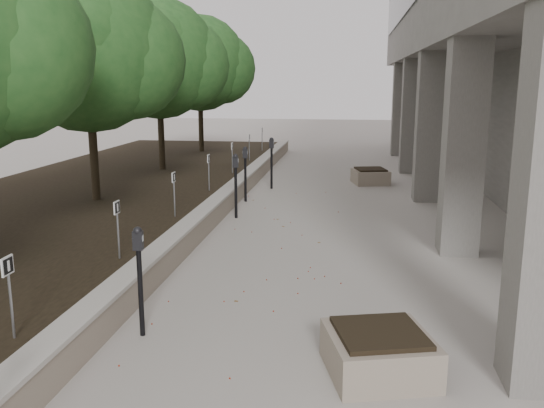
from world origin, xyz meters
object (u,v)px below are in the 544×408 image
Objects in this scene: parking_meter_3 at (236,186)px; parking_meter_4 at (245,174)px; planter_front at (379,352)px; planter_back at (370,176)px; crabapple_tree_5 at (200,84)px; crabapple_tree_3 at (89,86)px; parking_meter_2 at (140,282)px; crabapple_tree_4 at (159,84)px; parking_meter_5 at (272,163)px.

parking_meter_3 is 1.03× the size of parking_meter_4.
planter_front is 1.05× the size of planter_back.
planter_front is at bearing -69.01° from crabapple_tree_5.
crabapple_tree_3 reaches higher than parking_meter_4.
parking_meter_3 is at bearing -70.71° from crabapple_tree_5.
crabapple_tree_3 reaches higher than parking_meter_2.
planter_back is at bearing 3.81° from crabapple_tree_4.
parking_meter_5 reaches higher than planter_front.
crabapple_tree_4 is 1.00× the size of crabapple_tree_5.
crabapple_tree_4 reaches higher than planter_front.
planter_back is at bearing 69.91° from parking_meter_2.
crabapple_tree_5 is 18.43m from planter_front.
parking_meter_3 is at bearing 113.24° from planter_front.
parking_meter_4 is 1.42× the size of planter_back.
parking_meter_3 is at bearing -89.77° from parking_meter_4.
parking_meter_3 is (-0.10, 6.60, 0.05)m from parking_meter_2.
crabapple_tree_4 is 3.46× the size of parking_meter_5.
crabapple_tree_5 is 3.46× the size of parking_meter_5.
parking_meter_3 is 0.99× the size of parking_meter_5.
parking_meter_3 is 6.24m from planter_back.
crabapple_tree_3 is 9.15m from planter_back.
planter_back is (3.45, 3.32, -0.51)m from parking_meter_4.
planter_back is (6.76, 0.45, -2.87)m from crabapple_tree_4.
crabapple_tree_3 is 1.00× the size of crabapple_tree_4.
planter_front is (6.52, -12.00, -2.86)m from crabapple_tree_4.
crabapple_tree_3 is at bearing -150.77° from parking_meter_4.
planter_back is (3.23, 11.86, -0.48)m from parking_meter_2.
parking_meter_5 reaches higher than parking_meter_3.
parking_meter_2 is 10.54m from parking_meter_5.
planter_front is (3.22, -9.13, -0.49)m from parking_meter_4.
crabapple_tree_4 reaches higher than parking_meter_5.
planter_front is 12.45m from planter_back.
parking_meter_3 is at bearing -122.30° from planter_back.
planter_back is at bearing -33.95° from crabapple_tree_5.
crabapple_tree_5 is at bearing 97.28° from parking_meter_2.
parking_meter_4 is (3.31, -2.87, -2.37)m from crabapple_tree_4.
crabapple_tree_4 is 3.61× the size of parking_meter_4.
parking_meter_2 is 0.93× the size of parking_meter_5.
parking_meter_3 reaches higher than planter_front.
planter_front is at bearing -91.09° from planter_back.
parking_meter_5 is at bearing 82.77° from parking_meter_3.
parking_meter_4 is (3.31, 2.13, -2.37)m from crabapple_tree_3.
parking_meter_2 is at bearing -77.85° from crabapple_tree_5.
crabapple_tree_5 is 3.50× the size of parking_meter_3.
crabapple_tree_4 is at bearing -176.19° from planter_back.
parking_meter_3 reaches higher than parking_meter_2.
parking_meter_2 is at bearing -72.80° from crabapple_tree_4.
crabapple_tree_4 is 4.50m from parking_meter_5.
parking_meter_2 is at bearing 168.82° from planter_front.
parking_meter_3 is 1.47× the size of planter_back.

